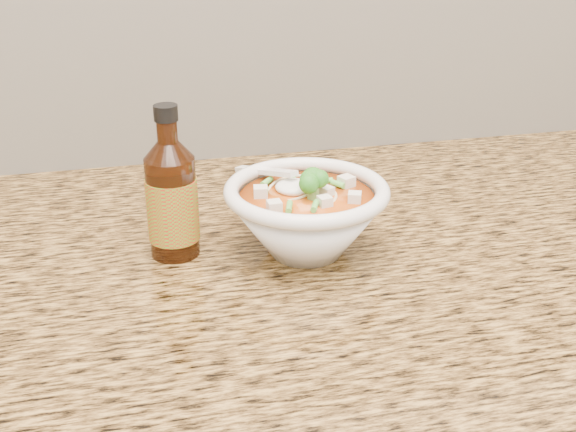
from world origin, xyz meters
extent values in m
cube|color=#A1793B|center=(0.00, 1.68, 0.88)|extent=(4.00, 0.68, 0.04)
cylinder|color=white|center=(0.02, 1.67, 0.90)|extent=(0.07, 0.07, 0.01)
torus|color=white|center=(0.02, 1.67, 0.97)|extent=(0.17, 0.17, 0.02)
torus|color=beige|center=(0.02, 1.67, 0.97)|extent=(0.07, 0.07, 0.00)
torus|color=beige|center=(0.01, 1.65, 0.96)|extent=(0.08, 0.08, 0.00)
torus|color=beige|center=(0.02, 1.68, 0.96)|extent=(0.07, 0.07, 0.00)
torus|color=beige|center=(0.04, 1.67, 0.96)|extent=(0.09, 0.09, 0.00)
torus|color=beige|center=(0.02, 1.67, 0.96)|extent=(0.08, 0.08, 0.00)
torus|color=beige|center=(0.03, 1.65, 0.96)|extent=(0.10, 0.10, 0.00)
torus|color=beige|center=(0.01, 1.68, 0.96)|extent=(0.11, 0.11, 0.00)
cube|color=silver|center=(0.01, 1.65, 0.97)|extent=(0.02, 0.02, 0.01)
cube|color=silver|center=(0.02, 1.68, 0.97)|extent=(0.01, 0.01, 0.01)
cube|color=silver|center=(0.02, 1.68, 0.97)|extent=(0.02, 0.02, 0.01)
cube|color=silver|center=(0.07, 1.66, 0.97)|extent=(0.02, 0.02, 0.01)
cube|color=silver|center=(0.03, 1.69, 0.97)|extent=(0.02, 0.02, 0.01)
cube|color=silver|center=(0.04, 1.67, 0.97)|extent=(0.02, 0.02, 0.01)
cube|color=silver|center=(0.01, 1.66, 0.97)|extent=(0.02, 0.02, 0.01)
cube|color=silver|center=(0.06, 1.65, 0.97)|extent=(0.02, 0.02, 0.01)
ellipsoid|color=#196014|center=(0.03, 1.66, 0.98)|extent=(0.03, 0.03, 0.03)
cylinder|color=#60C64C|center=(0.01, 1.63, 0.97)|extent=(0.01, 0.02, 0.01)
cylinder|color=#60C64C|center=(0.03, 1.72, 0.97)|extent=(0.02, 0.02, 0.01)
cylinder|color=#60C64C|center=(0.03, 1.64, 0.97)|extent=(0.02, 0.01, 0.01)
cylinder|color=#60C64C|center=(-0.01, 1.65, 0.97)|extent=(0.02, 0.01, 0.01)
cylinder|color=#60C64C|center=(0.04, 1.71, 0.97)|extent=(0.02, 0.01, 0.01)
cylinder|color=#60C64C|center=(0.05, 1.66, 0.97)|extent=(0.02, 0.01, 0.01)
cylinder|color=#60C64C|center=(0.05, 1.64, 0.97)|extent=(0.02, 0.01, 0.01)
ellipsoid|color=white|center=(0.01, 1.68, 0.97)|extent=(0.04, 0.04, 0.01)
cube|color=white|center=(-0.01, 1.72, 0.98)|extent=(0.06, 0.09, 0.02)
cylinder|color=#3E1908|center=(-0.11, 1.69, 0.95)|extent=(0.06, 0.06, 0.11)
cylinder|color=#3E1908|center=(-0.11, 1.69, 1.04)|extent=(0.02, 0.02, 0.02)
cylinder|color=black|center=(-0.11, 1.69, 1.06)|extent=(0.03, 0.03, 0.02)
cylinder|color=red|center=(-0.11, 1.69, 0.95)|extent=(0.06, 0.06, 0.07)
camera|label=1|loc=(-0.16, 1.00, 1.26)|focal=45.00mm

